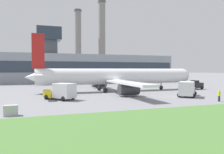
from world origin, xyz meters
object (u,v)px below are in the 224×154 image
pushback_tug (195,85)px  baggage_truck (61,92)px  ground_crew_person (219,96)px  fuel_truck (187,89)px  airplane (114,77)px

pushback_tug → baggage_truck: baggage_truck is taller
baggage_truck → ground_crew_person: baggage_truck is taller
fuel_truck → ground_crew_person: fuel_truck is taller
baggage_truck → fuel_truck: bearing=-8.6°
baggage_truck → ground_crew_person: 22.02m
airplane → ground_crew_person: bearing=-64.5°
pushback_tug → ground_crew_person: size_ratio=1.99×
airplane → fuel_truck: bearing=-56.6°
airplane → baggage_truck: (-11.48, -9.24, -1.70)m
airplane → ground_crew_person: (8.66, -18.14, -2.06)m
airplane → baggage_truck: bearing=-141.2°
pushback_tug → baggage_truck: 30.73m
fuel_truck → pushback_tug: bearing=45.2°
baggage_truck → fuel_truck: 19.75m
pushback_tug → baggage_truck: bearing=-166.1°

